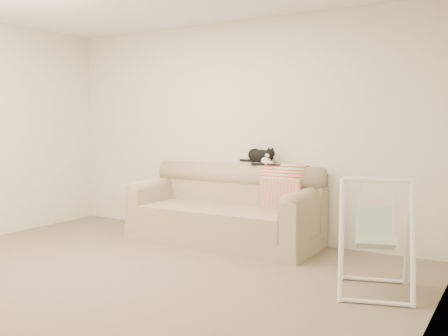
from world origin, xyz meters
name	(u,v)px	position (x,y,z in m)	size (l,w,h in m)	color
ground_plane	(127,276)	(0.00, 0.00, 0.00)	(5.00, 5.00, 0.00)	#6D604C
room_shell	(124,106)	(0.00, 0.00, 1.53)	(5.04, 4.04, 2.60)	beige
sofa	(226,212)	(0.08, 1.62, 0.35)	(2.20, 0.93, 0.90)	tan
remote_a	(259,164)	(0.38, 1.85, 0.91)	(0.18, 0.13, 0.03)	black
remote_b	(274,165)	(0.58, 1.82, 0.91)	(0.17, 0.06, 0.02)	black
tuxedo_cat	(261,156)	(0.39, 1.88, 1.00)	(0.52, 0.34, 0.21)	black
throw_blanket	(286,181)	(0.72, 1.84, 0.72)	(0.48, 0.38, 0.58)	red
baby_swing	(375,235)	(2.01, 0.72, 0.47)	(0.73, 0.75, 0.95)	white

